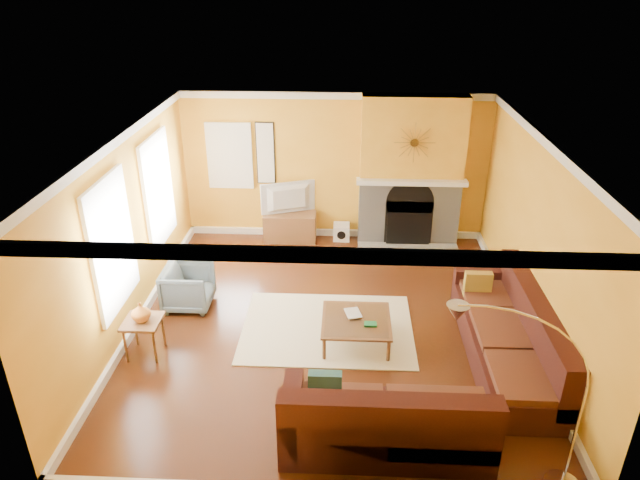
# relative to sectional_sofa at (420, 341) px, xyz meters

# --- Properties ---
(floor) EXTENTS (5.50, 6.00, 0.02)m
(floor) POSITION_rel_sectional_sofa_xyz_m (-1.16, 0.99, -0.46)
(floor) COLOR #5A2B13
(floor) RESTS_ON ground
(ceiling) EXTENTS (5.50, 6.00, 0.02)m
(ceiling) POSITION_rel_sectional_sofa_xyz_m (-1.16, 0.99, 2.26)
(ceiling) COLOR white
(ceiling) RESTS_ON ground
(wall_back) EXTENTS (5.50, 0.02, 2.70)m
(wall_back) POSITION_rel_sectional_sofa_xyz_m (-1.16, 4.00, 0.90)
(wall_back) COLOR gold
(wall_back) RESTS_ON ground
(wall_front) EXTENTS (5.50, 0.02, 2.70)m
(wall_front) POSITION_rel_sectional_sofa_xyz_m (-1.16, -2.02, 0.90)
(wall_front) COLOR gold
(wall_front) RESTS_ON ground
(wall_left) EXTENTS (0.02, 6.00, 2.70)m
(wall_left) POSITION_rel_sectional_sofa_xyz_m (-3.92, 0.99, 0.90)
(wall_left) COLOR gold
(wall_left) RESTS_ON ground
(wall_right) EXTENTS (0.02, 6.00, 2.70)m
(wall_right) POSITION_rel_sectional_sofa_xyz_m (1.60, 0.99, 0.90)
(wall_right) COLOR gold
(wall_right) RESTS_ON ground
(baseboard) EXTENTS (5.50, 6.00, 0.12)m
(baseboard) POSITION_rel_sectional_sofa_xyz_m (-1.16, 0.99, -0.39)
(baseboard) COLOR white
(baseboard) RESTS_ON floor
(crown_molding) EXTENTS (5.50, 6.00, 0.12)m
(crown_molding) POSITION_rel_sectional_sofa_xyz_m (-1.16, 0.99, 2.19)
(crown_molding) COLOR white
(crown_molding) RESTS_ON ceiling
(window_left_near) EXTENTS (0.06, 1.22, 1.72)m
(window_left_near) POSITION_rel_sectional_sofa_xyz_m (-3.88, 2.29, 1.05)
(window_left_near) COLOR white
(window_left_near) RESTS_ON wall_left
(window_left_far) EXTENTS (0.06, 1.22, 1.72)m
(window_left_far) POSITION_rel_sectional_sofa_xyz_m (-3.88, 0.39, 1.05)
(window_left_far) COLOR white
(window_left_far) RESTS_ON wall_left
(window_back) EXTENTS (0.82, 0.06, 1.22)m
(window_back) POSITION_rel_sectional_sofa_xyz_m (-3.06, 3.95, 1.10)
(window_back) COLOR white
(window_back) RESTS_ON wall_back
(wall_art) EXTENTS (0.34, 0.04, 1.14)m
(wall_art) POSITION_rel_sectional_sofa_xyz_m (-2.41, 3.96, 1.15)
(wall_art) COLOR white
(wall_art) RESTS_ON wall_back
(fireplace) EXTENTS (1.80, 0.40, 2.70)m
(fireplace) POSITION_rel_sectional_sofa_xyz_m (0.19, 3.79, 0.90)
(fireplace) COLOR #9C9993
(fireplace) RESTS_ON floor
(mantel) EXTENTS (1.92, 0.22, 0.08)m
(mantel) POSITION_rel_sectional_sofa_xyz_m (0.19, 3.55, 0.80)
(mantel) COLOR white
(mantel) RESTS_ON fireplace
(hearth) EXTENTS (1.80, 0.70, 0.06)m
(hearth) POSITION_rel_sectional_sofa_xyz_m (0.19, 3.24, -0.42)
(hearth) COLOR #9C9993
(hearth) RESTS_ON floor
(sunburst) EXTENTS (0.70, 0.04, 0.70)m
(sunburst) POSITION_rel_sectional_sofa_xyz_m (0.19, 3.56, 1.50)
(sunburst) COLOR olive
(sunburst) RESTS_ON fireplace
(rug) EXTENTS (2.40, 1.80, 0.02)m
(rug) POSITION_rel_sectional_sofa_xyz_m (-1.18, 0.86, -0.44)
(rug) COLOR beige
(rug) RESTS_ON floor
(sectional_sofa) EXTENTS (3.17, 3.42, 0.90)m
(sectional_sofa) POSITION_rel_sectional_sofa_xyz_m (0.00, 0.00, 0.00)
(sectional_sofa) COLOR #3C1713
(sectional_sofa) RESTS_ON floor
(coffee_table) EXTENTS (0.92, 0.92, 0.36)m
(coffee_table) POSITION_rel_sectional_sofa_xyz_m (-0.78, 0.57, -0.27)
(coffee_table) COLOR white
(coffee_table) RESTS_ON floor
(media_console) EXTENTS (0.96, 0.43, 0.53)m
(media_console) POSITION_rel_sectional_sofa_xyz_m (-1.98, 3.73, -0.19)
(media_console) COLOR brown
(media_console) RESTS_ON floor
(tv) EXTENTS (1.00, 0.47, 0.58)m
(tv) POSITION_rel_sectional_sofa_xyz_m (-1.98, 3.73, 0.37)
(tv) COLOR black
(tv) RESTS_ON media_console
(subwoofer) EXTENTS (0.30, 0.30, 0.30)m
(subwoofer) POSITION_rel_sectional_sofa_xyz_m (-1.02, 3.81, -0.30)
(subwoofer) COLOR white
(subwoofer) RESTS_ON floor
(armchair) EXTENTS (0.71, 0.69, 0.64)m
(armchair) POSITION_rel_sectional_sofa_xyz_m (-3.27, 1.37, -0.13)
(armchair) COLOR slate
(armchair) RESTS_ON floor
(side_table) EXTENTS (0.47, 0.47, 0.52)m
(side_table) POSITION_rel_sectional_sofa_xyz_m (-3.55, 0.18, -0.19)
(side_table) COLOR brown
(side_table) RESTS_ON floor
(vase) EXTENTS (0.25, 0.25, 0.26)m
(vase) POSITION_rel_sectional_sofa_xyz_m (-3.55, 0.18, 0.20)
(vase) COLOR orange
(vase) RESTS_ON side_table
(book) EXTENTS (0.26, 0.31, 0.03)m
(book) POSITION_rel_sectional_sofa_xyz_m (-0.92, 0.67, -0.07)
(book) COLOR white
(book) RESTS_ON coffee_table
(arc_lamp) EXTENTS (1.33, 0.36, 2.08)m
(arc_lamp) POSITION_rel_sectional_sofa_xyz_m (0.67, -1.76, 0.59)
(arc_lamp) COLOR silver
(arc_lamp) RESTS_ON floor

